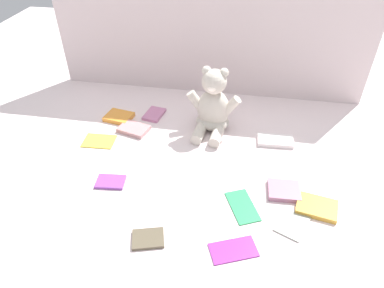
% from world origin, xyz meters
% --- Properties ---
extents(ground_plane, '(3.20, 3.20, 0.00)m').
position_xyz_m(ground_plane, '(0.00, 0.00, 0.00)').
color(ground_plane, silver).
extents(backdrop_drape, '(1.43, 0.03, 0.56)m').
position_xyz_m(backdrop_drape, '(0.00, 0.47, 0.28)').
color(backdrop_drape, silver).
rests_on(backdrop_drape, ground_plane).
extents(teddy_bear, '(0.23, 0.21, 0.27)m').
position_xyz_m(teddy_bear, '(0.06, 0.15, 0.10)').
color(teddy_bear, beige).
rests_on(teddy_bear, ground_plane).
extents(book_case_0, '(0.10, 0.08, 0.01)m').
position_xyz_m(book_case_0, '(-0.24, -0.24, 0.01)').
color(book_case_0, purple).
rests_on(book_case_0, ground_plane).
extents(book_case_1, '(0.12, 0.13, 0.01)m').
position_xyz_m(book_case_1, '(0.36, -0.32, 0.00)').
color(book_case_1, '#9EA397').
rests_on(book_case_1, ground_plane).
extents(book_case_2, '(0.11, 0.10, 0.02)m').
position_xyz_m(book_case_2, '(0.34, -0.18, 0.01)').
color(book_case_2, '#A56985').
rests_on(book_case_2, ground_plane).
extents(book_case_3, '(0.14, 0.08, 0.02)m').
position_xyz_m(book_case_3, '(0.32, 0.09, 0.01)').
color(book_case_3, silver).
rests_on(book_case_3, ground_plane).
extents(book_case_4, '(0.13, 0.10, 0.01)m').
position_xyz_m(book_case_4, '(-0.37, -0.02, 0.00)').
color(book_case_4, yellow).
rests_on(book_case_4, ground_plane).
extents(book_case_5, '(0.14, 0.11, 0.02)m').
position_xyz_m(book_case_5, '(0.44, -0.24, 0.01)').
color(book_case_5, gold).
rests_on(book_case_5, ground_plane).
extents(book_case_6, '(0.09, 0.12, 0.01)m').
position_xyz_m(book_case_6, '(-0.20, 0.20, 0.01)').
color(book_case_6, '#BA6E97').
rests_on(book_case_6, ground_plane).
extents(book_case_7, '(0.13, 0.11, 0.02)m').
position_xyz_m(book_case_7, '(-0.35, 0.15, 0.01)').
color(book_case_7, orange).
rests_on(book_case_7, ground_plane).
extents(book_case_8, '(0.15, 0.12, 0.01)m').
position_xyz_m(book_case_8, '(0.20, -0.44, 0.00)').
color(book_case_8, purple).
rests_on(book_case_8, ground_plane).
extents(book_case_9, '(0.14, 0.11, 0.02)m').
position_xyz_m(book_case_9, '(-0.26, 0.08, 0.01)').
color(book_case_9, tan).
rests_on(book_case_9, ground_plane).
extents(book_case_10, '(0.11, 0.09, 0.01)m').
position_xyz_m(book_case_10, '(-0.05, -0.44, 0.01)').
color(book_case_10, brown).
rests_on(book_case_10, ground_plane).
extents(book_case_11, '(0.12, 0.16, 0.01)m').
position_xyz_m(book_case_11, '(0.21, -0.27, 0.00)').
color(book_case_11, '#279452').
rests_on(book_case_11, ground_plane).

